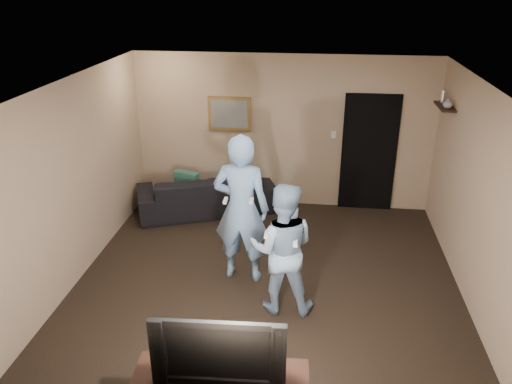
# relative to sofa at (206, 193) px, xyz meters

# --- Properties ---
(ground) EXTENTS (5.00, 5.00, 0.00)m
(ground) POSITION_rel_sofa_xyz_m (1.25, -2.01, -0.33)
(ground) COLOR black
(ground) RESTS_ON ground
(ceiling) EXTENTS (5.00, 5.00, 0.04)m
(ceiling) POSITION_rel_sofa_xyz_m (1.25, -2.01, 2.27)
(ceiling) COLOR silver
(ceiling) RESTS_ON wall_back
(wall_back) EXTENTS (5.00, 0.04, 2.60)m
(wall_back) POSITION_rel_sofa_xyz_m (1.25, 0.49, 0.97)
(wall_back) COLOR tan
(wall_back) RESTS_ON ground
(wall_front) EXTENTS (5.00, 0.04, 2.60)m
(wall_front) POSITION_rel_sofa_xyz_m (1.25, -4.51, 0.97)
(wall_front) COLOR tan
(wall_front) RESTS_ON ground
(wall_left) EXTENTS (0.04, 5.00, 2.60)m
(wall_left) POSITION_rel_sofa_xyz_m (-1.25, -2.01, 0.97)
(wall_left) COLOR tan
(wall_left) RESTS_ON ground
(wall_right) EXTENTS (0.04, 5.00, 2.60)m
(wall_right) POSITION_rel_sofa_xyz_m (3.75, -2.01, 0.97)
(wall_right) COLOR tan
(wall_right) RESTS_ON ground
(sofa) EXTENTS (2.45, 1.65, 0.67)m
(sofa) POSITION_rel_sofa_xyz_m (0.00, 0.00, 0.00)
(sofa) COLOR black
(sofa) RESTS_ON ground
(throw_pillow) EXTENTS (0.45, 0.27, 0.43)m
(throw_pillow) POSITION_rel_sofa_xyz_m (-0.33, 0.00, 0.15)
(throw_pillow) COLOR #1A4F43
(throw_pillow) RESTS_ON sofa
(painting_frame) EXTENTS (0.72, 0.05, 0.57)m
(painting_frame) POSITION_rel_sofa_xyz_m (0.35, 0.46, 1.27)
(painting_frame) COLOR olive
(painting_frame) RESTS_ON wall_back
(painting_canvas) EXTENTS (0.62, 0.01, 0.47)m
(painting_canvas) POSITION_rel_sofa_xyz_m (0.35, 0.43, 1.27)
(painting_canvas) COLOR slate
(painting_canvas) RESTS_ON painting_frame
(doorway) EXTENTS (0.90, 0.06, 2.00)m
(doorway) POSITION_rel_sofa_xyz_m (2.70, 0.46, 0.67)
(doorway) COLOR black
(doorway) RESTS_ON ground
(light_switch) EXTENTS (0.08, 0.02, 0.12)m
(light_switch) POSITION_rel_sofa_xyz_m (2.10, 0.46, 0.97)
(light_switch) COLOR silver
(light_switch) RESTS_ON wall_back
(wall_shelf) EXTENTS (0.20, 0.60, 0.03)m
(wall_shelf) POSITION_rel_sofa_xyz_m (3.64, -0.21, 1.66)
(wall_shelf) COLOR black
(wall_shelf) RESTS_ON wall_right
(shelf_vase) EXTENTS (0.15, 0.15, 0.14)m
(shelf_vase) POSITION_rel_sofa_xyz_m (3.64, -0.35, 1.74)
(shelf_vase) COLOR #A7A8AC
(shelf_vase) RESTS_ON wall_shelf
(shelf_figurine) EXTENTS (0.06, 0.06, 0.18)m
(shelf_figurine) POSITION_rel_sofa_xyz_m (3.64, -0.03, 1.76)
(shelf_figurine) COLOR white
(shelf_figurine) RESTS_ON wall_shelf
(television) EXTENTS (1.15, 0.21, 0.66)m
(television) POSITION_rel_sofa_xyz_m (1.07, -4.31, 0.52)
(television) COLOR black
(television) RESTS_ON tv_console
(wii_player_left) EXTENTS (0.76, 0.56, 1.99)m
(wii_player_left) POSITION_rel_sofa_xyz_m (0.90, -1.93, 0.66)
(wii_player_left) COLOR #79A5D2
(wii_player_left) RESTS_ON ground
(wii_player_right) EXTENTS (0.81, 0.63, 1.63)m
(wii_player_right) POSITION_rel_sofa_xyz_m (1.47, -2.56, 0.48)
(wii_player_right) COLOR #8BACCA
(wii_player_right) RESTS_ON ground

